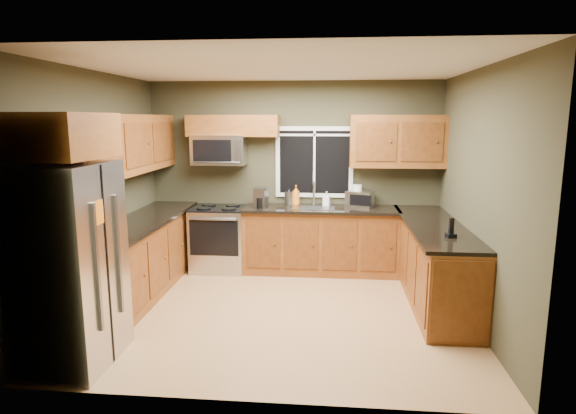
% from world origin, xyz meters
% --- Properties ---
extents(floor, '(4.20, 4.20, 0.00)m').
position_xyz_m(floor, '(0.00, 0.00, 0.00)').
color(floor, '#A9794A').
rests_on(floor, ground).
extents(ceiling, '(4.20, 4.20, 0.00)m').
position_xyz_m(ceiling, '(0.00, 0.00, 2.70)').
color(ceiling, white).
rests_on(ceiling, back_wall).
extents(back_wall, '(4.20, 0.00, 4.20)m').
position_xyz_m(back_wall, '(0.00, 1.80, 1.35)').
color(back_wall, '#383623').
rests_on(back_wall, ground).
extents(front_wall, '(4.20, 0.00, 4.20)m').
position_xyz_m(front_wall, '(0.00, -1.80, 1.35)').
color(front_wall, '#383623').
rests_on(front_wall, ground).
extents(left_wall, '(0.00, 3.60, 3.60)m').
position_xyz_m(left_wall, '(-2.10, 0.00, 1.35)').
color(left_wall, '#383623').
rests_on(left_wall, ground).
extents(right_wall, '(0.00, 3.60, 3.60)m').
position_xyz_m(right_wall, '(2.10, 0.00, 1.35)').
color(right_wall, '#383623').
rests_on(right_wall, ground).
extents(window, '(1.12, 0.03, 1.02)m').
position_xyz_m(window, '(0.30, 1.78, 1.55)').
color(window, white).
rests_on(window, back_wall).
extents(base_cabinets_left, '(0.60, 2.65, 0.90)m').
position_xyz_m(base_cabinets_left, '(-1.80, 0.48, 0.45)').
color(base_cabinets_left, brown).
rests_on(base_cabinets_left, ground).
extents(countertop_left, '(0.65, 2.65, 0.04)m').
position_xyz_m(countertop_left, '(-1.78, 0.48, 0.92)').
color(countertop_left, black).
rests_on(countertop_left, base_cabinets_left).
extents(base_cabinets_back, '(2.17, 0.60, 0.90)m').
position_xyz_m(base_cabinets_back, '(0.42, 1.50, 0.45)').
color(base_cabinets_back, brown).
rests_on(base_cabinets_back, ground).
extents(countertop_back, '(2.17, 0.65, 0.04)m').
position_xyz_m(countertop_back, '(0.42, 1.48, 0.92)').
color(countertop_back, black).
rests_on(countertop_back, base_cabinets_back).
extents(base_cabinets_peninsula, '(0.60, 2.52, 0.90)m').
position_xyz_m(base_cabinets_peninsula, '(1.80, 0.54, 0.45)').
color(base_cabinets_peninsula, brown).
rests_on(base_cabinets_peninsula, ground).
extents(countertop_peninsula, '(0.65, 2.50, 0.04)m').
position_xyz_m(countertop_peninsula, '(1.78, 0.55, 0.92)').
color(countertop_peninsula, black).
rests_on(countertop_peninsula, base_cabinets_peninsula).
extents(upper_cabinets_left, '(0.33, 2.65, 0.72)m').
position_xyz_m(upper_cabinets_left, '(-1.94, 0.48, 1.86)').
color(upper_cabinets_left, brown).
rests_on(upper_cabinets_left, left_wall).
extents(upper_cabinets_back_left, '(1.30, 0.33, 0.30)m').
position_xyz_m(upper_cabinets_back_left, '(-0.85, 1.64, 2.07)').
color(upper_cabinets_back_left, brown).
rests_on(upper_cabinets_back_left, back_wall).
extents(upper_cabinets_back_right, '(1.30, 0.33, 0.72)m').
position_xyz_m(upper_cabinets_back_right, '(1.45, 1.64, 1.86)').
color(upper_cabinets_back_right, brown).
rests_on(upper_cabinets_back_right, back_wall).
extents(upper_cabinet_over_fridge, '(0.72, 0.90, 0.38)m').
position_xyz_m(upper_cabinet_over_fridge, '(-1.74, -1.30, 2.03)').
color(upper_cabinet_over_fridge, brown).
rests_on(upper_cabinet_over_fridge, left_wall).
extents(refrigerator, '(0.74, 0.90, 1.80)m').
position_xyz_m(refrigerator, '(-1.74, -1.30, 0.90)').
color(refrigerator, '#B7B7BC').
rests_on(refrigerator, ground).
extents(range, '(0.76, 0.69, 0.94)m').
position_xyz_m(range, '(-1.05, 1.47, 0.47)').
color(range, '#B7B7BC').
rests_on(range, ground).
extents(microwave, '(0.76, 0.41, 0.42)m').
position_xyz_m(microwave, '(-1.05, 1.61, 1.73)').
color(microwave, '#B7B7BC').
rests_on(microwave, back_wall).
extents(sink, '(0.60, 0.42, 0.36)m').
position_xyz_m(sink, '(0.30, 1.49, 0.95)').
color(sink, slate).
rests_on(sink, countertop_back).
extents(toaster_oven, '(0.43, 0.39, 0.23)m').
position_xyz_m(toaster_oven, '(0.96, 1.62, 1.05)').
color(toaster_oven, '#B7B7BC').
rests_on(toaster_oven, countertop_back).
extents(coffee_maker, '(0.19, 0.24, 0.28)m').
position_xyz_m(coffee_maker, '(-0.43, 1.42, 1.07)').
color(coffee_maker, slate).
rests_on(coffee_maker, countertop_back).
extents(kettle, '(0.17, 0.17, 0.24)m').
position_xyz_m(kettle, '(-0.05, 1.61, 1.05)').
color(kettle, '#B7B7BC').
rests_on(kettle, countertop_back).
extents(paper_towel_roll, '(0.16, 0.16, 0.34)m').
position_xyz_m(paper_towel_roll, '(0.92, 1.68, 1.09)').
color(paper_towel_roll, white).
rests_on(paper_towel_roll, countertop_back).
extents(soap_bottle_a, '(0.12, 0.13, 0.29)m').
position_xyz_m(soap_bottle_a, '(0.05, 1.63, 1.09)').
color(soap_bottle_a, orange).
rests_on(soap_bottle_a, countertop_back).
extents(soap_bottle_b, '(0.11, 0.11, 0.20)m').
position_xyz_m(soap_bottle_b, '(0.48, 1.65, 1.04)').
color(soap_bottle_b, white).
rests_on(soap_bottle_b, countertop_back).
extents(cordless_phone, '(0.11, 0.11, 0.21)m').
position_xyz_m(cordless_phone, '(1.81, -0.11, 1.00)').
color(cordless_phone, black).
rests_on(cordless_phone, countertop_peninsula).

